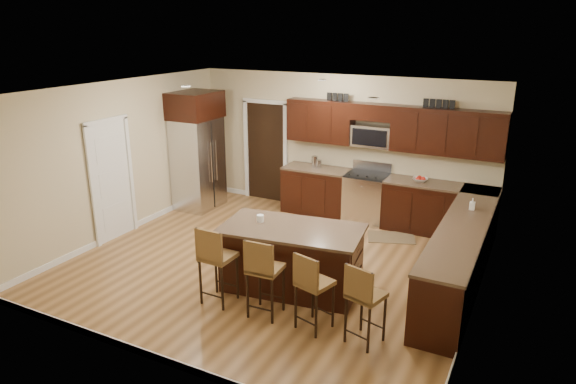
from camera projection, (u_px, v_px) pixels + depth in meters
The scene contains 24 objects.
floor at pixel (273, 264), 8.06m from camera, with size 6.00×6.00×0.00m, color olive.
ceiling at pixel (271, 90), 7.22m from camera, with size 6.00×6.00×0.00m, color silver.
wall_back at pixel (340, 145), 9.97m from camera, with size 6.00×6.00×0.00m, color #C8B990.
wall_left at pixel (121, 159), 8.94m from camera, with size 5.50×5.50×0.00m, color #C8B990.
wall_right at pixel (485, 214), 6.35m from camera, with size 5.50×5.50×0.00m, color #C8B990.
base_cabinets at pixel (418, 226), 8.32m from camera, with size 4.02×3.96×0.92m.
upper_cabinets at pixel (392, 126), 9.23m from camera, with size 4.00×0.33×0.80m.
range at pixel (366, 197), 9.70m from camera, with size 0.76×0.64×1.11m.
microwave at pixel (372, 136), 9.47m from camera, with size 0.76×0.31×0.40m, color silver.
doorway at pixel (266, 152), 10.77m from camera, with size 0.85×0.03×2.06m, color black.
pantry_door at pixel (111, 182), 8.78m from camera, with size 0.03×0.80×2.04m, color white.
letter_decor at pixel (385, 100), 9.15m from camera, with size 2.20×0.03×0.15m, color black, non-canonical shape.
island at pixel (292, 260), 7.21m from camera, with size 2.06×1.27×0.92m.
stool_left at pixel (215, 257), 6.72m from camera, with size 0.42×0.42×1.10m.
stool_mid at pixel (263, 269), 6.41m from camera, with size 0.42×0.42×1.07m.
stool_right at pixel (312, 283), 6.14m from camera, with size 0.47×0.47×1.02m.
refrigerator at pixel (197, 150), 10.23m from camera, with size 0.79×0.98×2.35m.
floor_mat at pixel (391, 237), 9.05m from camera, with size 0.81×0.54×0.01m, color brown.
fruit_bowl at pixel (420, 180), 9.12m from camera, with size 0.26×0.26×0.06m, color silver.
soap_bottle at pixel (472, 204), 7.72m from camera, with size 0.08×0.08×0.18m, color #B2B2B2.
canister_tall at pixel (315, 162), 9.99m from camera, with size 0.12×0.12×0.23m, color silver.
canister_short at pixel (319, 164), 9.96m from camera, with size 0.11×0.11×0.16m, color silver.
island_jar at pixel (260, 218), 7.25m from camera, with size 0.10×0.10×0.10m, color white.
stool_extra at pixel (363, 296), 5.86m from camera, with size 0.47×0.47×1.02m.
Camera 1 is at (3.53, -6.41, 3.58)m, focal length 32.00 mm.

